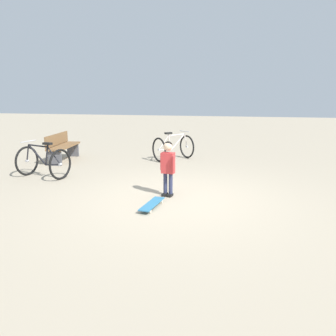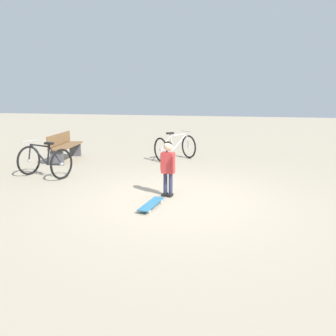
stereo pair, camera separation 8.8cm
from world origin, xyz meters
name	(u,v)px [view 2 (the right image)]	position (x,y,z in m)	size (l,w,h in m)	color
ground_plane	(177,199)	(0.00, 0.00, 0.00)	(50.00, 50.00, 0.00)	tan
child_person	(168,163)	(-0.14, -0.21, 0.66)	(0.27, 0.34, 1.06)	#2D3351
skateboard	(151,204)	(0.57, -0.33, 0.06)	(0.79, 0.28, 0.07)	teal
bicycle_near	(175,147)	(-3.65, -0.83, 0.38)	(1.27, 1.25, 0.85)	black
bicycle_mid	(45,161)	(-0.90, -3.39, 0.38)	(0.90, 1.18, 0.85)	black
street_bench	(65,146)	(-2.80, -4.00, 0.42)	(1.65, 0.69, 0.80)	brown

